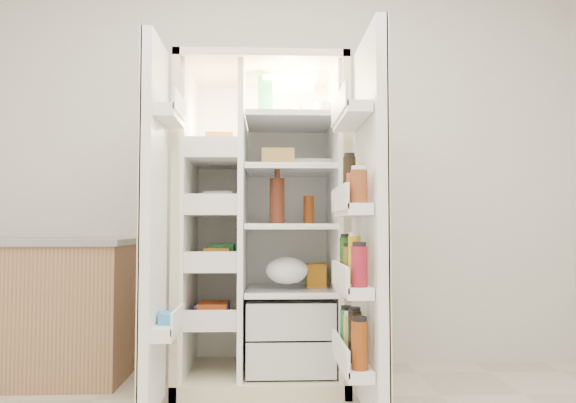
{
  "coord_description": "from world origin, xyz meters",
  "views": [
    {
      "loc": [
        -0.01,
        -1.51,
        0.87
      ],
      "look_at": [
        0.09,
        1.25,
        1.01
      ],
      "focal_mm": 34.0,
      "sensor_mm": 36.0,
      "label": 1
    }
  ],
  "objects": [
    {
      "name": "freezer_door",
      "position": [
        -0.54,
        1.05,
        0.89
      ],
      "size": [
        0.15,
        0.4,
        1.72
      ],
      "color": "white",
      "rests_on": "floor"
    },
    {
      "name": "refrigerator",
      "position": [
        -0.02,
        1.65,
        0.74
      ],
      "size": [
        0.92,
        0.7,
        1.8
      ],
      "color": "beige",
      "rests_on": "floor"
    },
    {
      "name": "wall_back",
      "position": [
        0.0,
        2.0,
        1.35
      ],
      "size": [
        4.0,
        0.02,
        2.7
      ],
      "primitive_type": "cube",
      "color": "silver",
      "rests_on": "floor"
    },
    {
      "name": "fridge_door",
      "position": [
        0.44,
        0.96,
        0.87
      ],
      "size": [
        0.17,
        0.58,
        1.72
      ],
      "color": "white",
      "rests_on": "floor"
    },
    {
      "name": "kitchen_counter",
      "position": [
        -1.36,
        1.7,
        0.41
      ],
      "size": [
        1.12,
        0.59,
        0.81
      ],
      "color": "#9E764F",
      "rests_on": "floor"
    }
  ]
}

